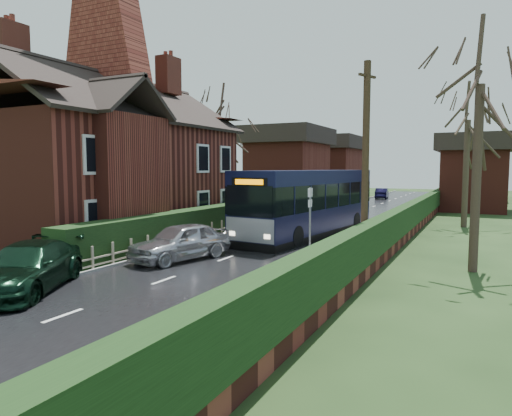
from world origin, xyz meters
The scene contains 18 objects.
ground centered at (0.00, 0.00, 0.00)m, with size 140.00×140.00×0.00m, color #304C20.
road centered at (0.00, 10.00, 0.01)m, with size 6.00×100.00×0.02m, color black.
pavement centered at (4.25, 10.00, 0.07)m, with size 2.50×100.00×0.14m, color slate.
kerb_right centered at (3.05, 10.00, 0.07)m, with size 0.12×100.00×0.14m, color gray.
kerb_left centered at (-3.05, 10.00, 0.05)m, with size 0.12×100.00×0.10m, color gray.
front_hedge centered at (-3.90, 5.00, 0.80)m, with size 1.20×16.00×1.60m, color black.
picket_fence centered at (-3.15, 5.00, 0.45)m, with size 0.10×16.00×0.90m, color tan, non-canonical shape.
right_wall_hedge centered at (5.80, 10.00, 1.02)m, with size 0.60×50.00×1.80m.
brick_house centered at (-8.73, 4.78, 4.38)m, with size 9.30×14.60×10.30m.
bus centered at (0.80, 9.61, 1.76)m, with size 4.02×11.89×3.54m.
car_silver centered at (-1.50, 1.02, 0.75)m, with size 1.76×4.38×1.49m, color silver.
car_green centered at (-2.90, -4.78, 0.71)m, with size 2.00×4.91×1.42m, color black.
car_distant centered at (-1.53, 41.61, 0.63)m, with size 1.33×3.82×1.26m, color black.
bus_stop_sign centered at (3.20, 3.07, 1.93)m, with size 0.09×0.44×2.93m.
telegraph_pole centered at (5.28, 3.26, 3.83)m, with size 0.45×0.93×7.56m.
tree_right_near centered at (9.00, 3.98, 6.98)m, with size 4.33×4.33×9.35m.
tree_right_far centered at (8.25, 17.26, 7.03)m, with size 4.87×4.87×9.41m.
tree_house_side centered at (-8.55, 16.52, 7.93)m, with size 4.67×4.67×10.61m.
Camera 1 is at (9.20, -13.74, 3.68)m, focal length 32.00 mm.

